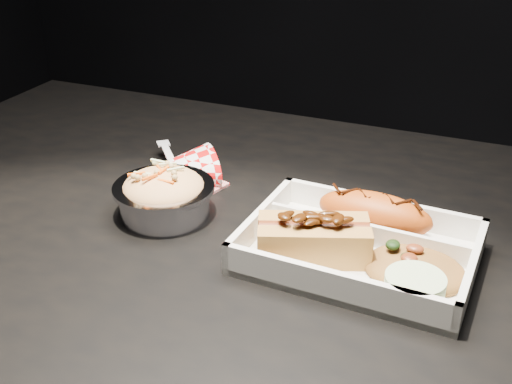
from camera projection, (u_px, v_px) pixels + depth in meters
dining_table at (242, 291)px, 0.82m from camera, size 1.20×0.80×0.75m
food_tray at (359, 252)px, 0.72m from camera, size 0.26×0.19×0.04m
fried_pastry at (375, 213)px, 0.75m from camera, size 0.14×0.06×0.05m
hotdog at (314, 236)px, 0.70m from camera, size 0.14×0.10×0.06m
fried_rice_mound at (416, 261)px, 0.68m from camera, size 0.11×0.10×0.03m
cupcake_liner at (414, 289)px, 0.63m from camera, size 0.06×0.06×0.03m
foil_coleslaw_cup at (164, 193)px, 0.80m from camera, size 0.13×0.13×0.07m
napkin_fork at (175, 170)px, 0.89m from camera, size 0.15×0.16×0.10m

